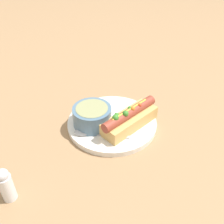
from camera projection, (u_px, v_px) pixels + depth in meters
ground_plane at (112, 125)px, 0.73m from camera, size 4.00×4.00×0.00m
dinner_plate at (112, 123)px, 0.72m from camera, size 0.24×0.24×0.02m
hot_dog at (129, 119)px, 0.68m from camera, size 0.18×0.10×0.06m
soup_bowl at (92, 115)px, 0.69m from camera, size 0.10×0.10×0.05m
spoon at (89, 133)px, 0.67m from camera, size 0.07×0.14×0.01m
salt_shaker at (6, 185)px, 0.51m from camera, size 0.03×0.03×0.08m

